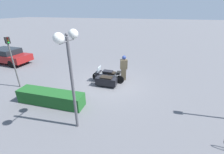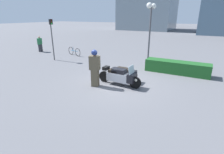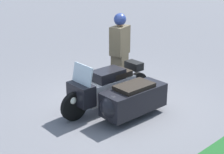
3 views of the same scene
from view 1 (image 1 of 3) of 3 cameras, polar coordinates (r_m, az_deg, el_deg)
ground_plane at (r=10.95m, az=-0.63°, el=-2.40°), size 160.00×160.00×0.00m
police_motorcycle at (r=10.69m, az=-2.41°, el=-0.39°), size 2.44×1.35×1.14m
officer_rider at (r=11.17m, az=4.48°, el=3.73°), size 0.59×0.45×1.90m
hedge_bush_curbside at (r=9.22m, az=-22.28°, el=-7.27°), size 3.87×0.88×0.77m
twin_lamp_post at (r=5.83m, az=-16.07°, el=7.87°), size 0.38×1.36×4.28m
traffic_light_near at (r=11.56m, az=-33.93°, el=6.76°), size 0.23×0.29×3.41m
parked_car_background at (r=18.17m, az=-35.20°, el=6.74°), size 4.93×2.25×1.45m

